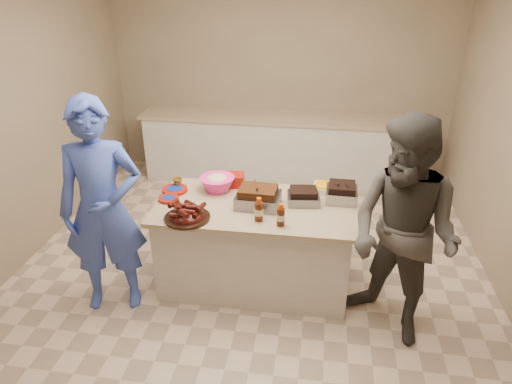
# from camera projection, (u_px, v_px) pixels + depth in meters

# --- Properties ---
(room) EXTENTS (4.50, 5.00, 2.70)m
(room) POSITION_uv_depth(u_px,v_px,m) (251.00, 272.00, 4.41)
(room) COLOR gray
(room) RESTS_ON ground
(back_counter) EXTENTS (3.60, 0.64, 0.90)m
(back_counter) POSITION_uv_depth(u_px,v_px,m) (276.00, 148.00, 6.16)
(back_counter) COLOR beige
(back_counter) RESTS_ON ground
(island) EXTENTS (1.72, 0.91, 0.82)m
(island) POSITION_uv_depth(u_px,v_px,m) (255.00, 281.00, 4.29)
(island) COLOR beige
(island) RESTS_ON ground
(rib_platter) EXTENTS (0.48, 0.48, 0.15)m
(rib_platter) POSITION_uv_depth(u_px,v_px,m) (187.00, 219.00, 3.71)
(rib_platter) COLOR #430E08
(rib_platter) RESTS_ON island
(pulled_pork_tray) EXTENTS (0.38, 0.30, 0.11)m
(pulled_pork_tray) POSITION_uv_depth(u_px,v_px,m) (258.00, 206.00, 3.91)
(pulled_pork_tray) COLOR #47230F
(pulled_pork_tray) RESTS_ON island
(brisket_tray) EXTENTS (0.30, 0.26, 0.08)m
(brisket_tray) POSITION_uv_depth(u_px,v_px,m) (303.00, 203.00, 3.96)
(brisket_tray) COLOR black
(brisket_tray) RESTS_ON island
(roasting_pan) EXTENTS (0.27, 0.27, 0.11)m
(roasting_pan) POSITION_uv_depth(u_px,v_px,m) (341.00, 200.00, 4.00)
(roasting_pan) COLOR gray
(roasting_pan) RESTS_ON island
(coleslaw_bowl) EXTENTS (0.32, 0.32, 0.22)m
(coleslaw_bowl) POSITION_uv_depth(u_px,v_px,m) (218.00, 190.00, 4.18)
(coleslaw_bowl) COLOR #FF2E99
(coleslaw_bowl) RESTS_ON island
(sausage_plate) EXTENTS (0.37, 0.37, 0.05)m
(sausage_plate) POSITION_uv_depth(u_px,v_px,m) (262.00, 194.00, 4.10)
(sausage_plate) COLOR silver
(sausage_plate) RESTS_ON island
(mac_cheese_dish) EXTENTS (0.29, 0.22, 0.07)m
(mac_cheese_dish) POSITION_uv_depth(u_px,v_px,m) (328.00, 191.00, 4.16)
(mac_cheese_dish) COLOR #FFB300
(mac_cheese_dish) RESTS_ON island
(bbq_bottle_a) EXTENTS (0.07, 0.07, 0.20)m
(bbq_bottle_a) POSITION_uv_depth(u_px,v_px,m) (259.00, 220.00, 3.69)
(bbq_bottle_a) COLOR #411A0A
(bbq_bottle_a) RESTS_ON island
(bbq_bottle_b) EXTENTS (0.06, 0.06, 0.19)m
(bbq_bottle_b) POSITION_uv_depth(u_px,v_px,m) (280.00, 225.00, 3.62)
(bbq_bottle_b) COLOR #411A0A
(bbq_bottle_b) RESTS_ON island
(mustard_bottle) EXTENTS (0.05, 0.05, 0.13)m
(mustard_bottle) POSITION_uv_depth(u_px,v_px,m) (249.00, 200.00, 4.00)
(mustard_bottle) COLOR #EFB404
(mustard_bottle) RESTS_ON island
(sauce_bowl) EXTENTS (0.15, 0.05, 0.15)m
(sauce_bowl) POSITION_uv_depth(u_px,v_px,m) (258.00, 199.00, 4.03)
(sauce_bowl) COLOR silver
(sauce_bowl) RESTS_ON island
(plate_stack_large) EXTENTS (0.23, 0.23, 0.03)m
(plate_stack_large) POSITION_uv_depth(u_px,v_px,m) (175.00, 191.00, 4.16)
(plate_stack_large) COLOR maroon
(plate_stack_large) RESTS_ON island
(plate_stack_small) EXTENTS (0.18, 0.18, 0.02)m
(plate_stack_small) POSITION_uv_depth(u_px,v_px,m) (169.00, 200.00, 4.00)
(plate_stack_small) COLOR maroon
(plate_stack_small) RESTS_ON island
(plastic_cup) EXTENTS (0.09, 0.08, 0.09)m
(plastic_cup) POSITION_uv_depth(u_px,v_px,m) (178.00, 187.00, 4.24)
(plastic_cup) COLOR brown
(plastic_cup) RESTS_ON island
(basket_stack) EXTENTS (0.24, 0.19, 0.11)m
(basket_stack) POSITION_uv_depth(u_px,v_px,m) (232.00, 185.00, 4.27)
(basket_stack) COLOR maroon
(basket_stack) RESTS_ON island
(guest_blue) EXTENTS (1.12, 1.94, 0.44)m
(guest_blue) POSITION_uv_depth(u_px,v_px,m) (118.00, 300.00, 4.05)
(guest_blue) COLOR #3F5BCA
(guest_blue) RESTS_ON ground
(guest_gray) EXTENTS (1.85, 1.91, 0.68)m
(guest_gray) POSITION_uv_depth(u_px,v_px,m) (387.00, 328.00, 3.74)
(guest_gray) COLOR #474540
(guest_gray) RESTS_ON ground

